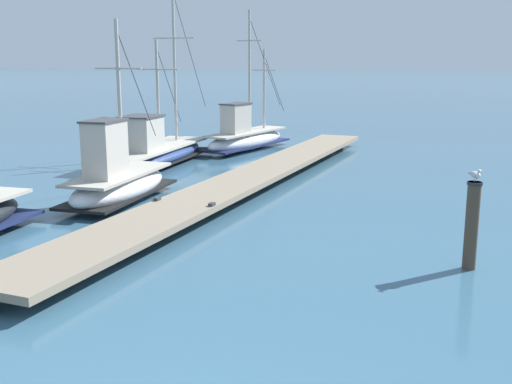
# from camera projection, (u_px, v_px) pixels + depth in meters

# --- Properties ---
(floating_dock) EXTENTS (2.87, 22.37, 0.53)m
(floating_dock) POSITION_uv_depth(u_px,v_px,m) (251.00, 177.00, 20.00)
(floating_dock) COLOR gray
(floating_dock) RESTS_ON ground
(fishing_boat_0) EXTENTS (2.60, 6.31, 6.18)m
(fishing_boat_0) POSITION_uv_depth(u_px,v_px,m) (245.00, 136.00, 28.06)
(fishing_boat_0) COLOR silver
(fishing_boat_0) RESTS_ON ground
(fishing_boat_1) EXTENTS (2.42, 9.14, 7.12)m
(fishing_boat_1) POSITION_uv_depth(u_px,v_px,m) (154.00, 151.00, 24.19)
(fishing_boat_1) COLOR navy
(fishing_boat_1) RESTS_ON ground
(fishing_boat_2) EXTENTS (1.90, 4.89, 5.18)m
(fishing_boat_2) POSITION_uv_depth(u_px,v_px,m) (117.00, 180.00, 17.93)
(fishing_boat_2) COLOR silver
(fishing_boat_2) RESTS_ON ground
(mooring_piling) EXTENTS (0.30, 0.30, 1.77)m
(mooring_piling) POSITION_uv_depth(u_px,v_px,m) (472.00, 224.00, 12.20)
(mooring_piling) COLOR #4C3D2D
(mooring_piling) RESTS_ON ground
(perched_seagull) EXTENTS (0.27, 0.34, 0.26)m
(perched_seagull) POSITION_uv_depth(u_px,v_px,m) (475.00, 174.00, 11.99)
(perched_seagull) COLOR gold
(perched_seagull) RESTS_ON mooring_piling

